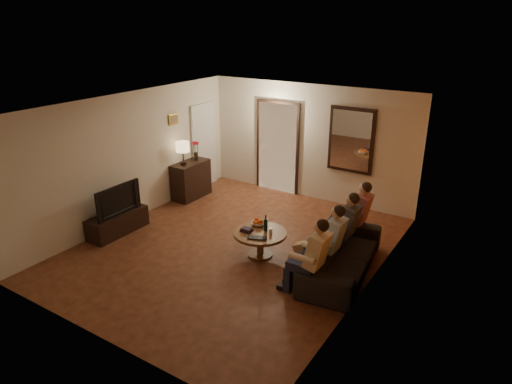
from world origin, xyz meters
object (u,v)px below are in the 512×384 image
Objects in this scene: bowl at (258,224)px; person_c at (344,231)px; dresser at (191,180)px; tv_stand at (118,223)px; coffee_table at (260,244)px; tv at (115,199)px; sofa at (342,254)px; laptop at (256,239)px; dog at (307,248)px; person_d at (357,218)px; person_b at (330,245)px; table_lamp at (183,153)px; person_a at (313,261)px; wine_bottle at (266,223)px.

person_c is at bearing 12.21° from bowl.
tv_stand is at bearing -90.00° from dresser.
coffee_table is 3.58× the size of bowl.
bowl is at bearing -70.44° from tv.
coffee_table is at bearing -27.99° from dresser.
sofa is 6.76× the size of laptop.
dog is at bearing -75.86° from tv.
person_d reaches higher than coffee_table.
dresser is 0.79× the size of person_c.
dresser is 4.25m from person_c.
person_d reaches higher than tv.
bowl is (-1.00, 0.02, 0.20)m from dog.
person_b is (4.14, -1.55, 0.18)m from dresser.
tv_stand is at bearing -165.71° from coffee_table.
bowl is (2.64, -1.06, -0.63)m from table_lamp.
bowl is at bearing 169.59° from person_b.
tv is 3.95× the size of bowl.
coffee_table is at bearing 14.29° from tv_stand.
person_b is at bearing -10.41° from bowl.
dresser is 2.23m from tv_stand.
table_lamp is 0.45× the size of person_a.
person_c is 2.14× the size of dog.
person_c is 1.48m from coffee_table.
table_lamp is 3.37m from laptop.
dog is at bearing 7.31° from wine_bottle.
coffee_table is 3.00× the size of wine_bottle.
laptop is (-1.22, 0.38, -0.14)m from person_a.
person_a is 3.87× the size of wine_bottle.
person_c is at bearing -73.04° from tv.
table_lamp is at bearing 157.68° from wine_bottle.
wine_bottle is at bearing -22.32° from table_lamp.
laptop is (-1.32, -0.52, 0.14)m from sofa.
person_b is 1.37m from coffee_table.
person_a is 1.00× the size of person_b.
dresser is 2.23m from tv.
table_lamp is 4.23m from person_c.
person_c is at bearing 11.96° from laptop.
tv_stand is 1.20× the size of tv.
person_c is at bearing 22.43° from coffee_table.
bowl reaches higher than coffee_table.
coffee_table is at bearing 92.23° from sofa.
bowl reaches higher than laptop.
person_b is 4.63× the size of bowl.
coffee_table is (-0.82, -0.20, -0.06)m from dog.
laptop reaches higher than coffee_table.
person_b is 1.20m from person_d.
person_c is (0.00, 0.60, 0.00)m from person_b.
person_a is (-0.10, -0.90, 0.28)m from sofa.
sofa is 1.85× the size of person_b.
tv is 4.14m from person_a.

